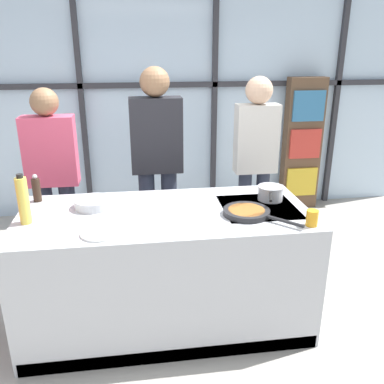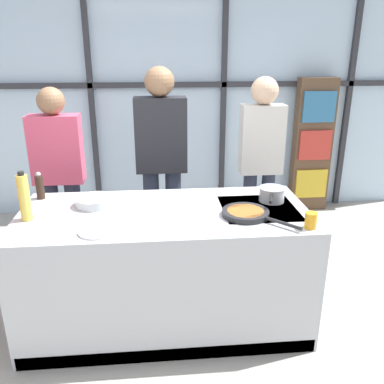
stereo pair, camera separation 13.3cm
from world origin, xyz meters
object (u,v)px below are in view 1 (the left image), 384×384
Objects in this scene: spectator_center_right at (255,156)px; spectator_far_left at (53,172)px; mixing_bowl at (94,203)px; pepper_grinder at (36,189)px; oil_bottle at (23,200)px; saucepan at (270,193)px; white_plate at (100,233)px; juice_glass_near at (312,218)px; spectator_center_left at (157,157)px; frying_pan at (247,212)px.

spectator_far_left is at bearing 0.00° from spectator_center_right.
mixing_bowl is 1.29× the size of pepper_grinder.
spectator_far_left is at bearing 89.96° from oil_bottle.
saucepan is at bearing 81.72° from spectator_center_right.
spectator_far_left reaches higher than white_plate.
pepper_grinder is 2.00× the size of juice_glass_near.
mixing_bowl is at bearing 56.73° from spectator_center_left.
frying_pan is at bearing 117.64° from spectator_center_left.
spectator_center_right reaches higher than oil_bottle.
mixing_bowl is at bearing 27.93° from oil_bottle.
oil_bottle is at bearing 28.26° from spectator_center_right.
spectator_far_left is 0.58m from pepper_grinder.
pepper_grinder is (-0.42, 0.18, 0.06)m from mixing_bowl.
frying_pan is (-0.36, -1.05, -0.10)m from spectator_center_right.
white_plate is (-0.42, -1.21, -0.14)m from spectator_center_left.
oil_bottle is at bearing 47.06° from spectator_center_left.
spectator_far_left is 1.79m from frying_pan.
oil_bottle is 1.84m from juice_glass_near.
frying_pan is 1.08m from mixing_bowl.
saucepan is 1.29m from mixing_bowl.
saucepan is 1.03× the size of oil_bottle.
saucepan is 3.28× the size of juice_glass_near.
spectator_far_left is at bearing 144.27° from frying_pan.
spectator_far_left reaches higher than frying_pan.
mixing_bowl is at bearing 178.39° from saucepan.
white_plate is (-0.97, -0.17, -0.01)m from frying_pan.
mixing_bowl is at bearing 28.36° from spectator_center_right.
oil_bottle is (-0.41, -0.22, 0.12)m from mixing_bowl.
mixing_bowl is 0.81× the size of oil_bottle.
juice_glass_near is (0.00, -1.27, -0.07)m from spectator_center_right.
pepper_grinder reaches higher than white_plate.
frying_pan is 1.36× the size of saucepan.
mixing_bowl is 1.49m from juice_glass_near.
saucepan reaches higher than juice_glass_near.
spectator_center_right is 1.27m from juice_glass_near.
saucepan is at bearing 19.02° from white_plate.
spectator_center_left reaches higher than saucepan.
pepper_grinder is at bearing 32.29° from spectator_center_left.
pepper_grinder is at bearing 88.94° from spectator_far_left.
mixing_bowl is (-0.07, 0.45, 0.03)m from white_plate.
white_plate is at bearing 70.74° from spectator_center_left.
spectator_far_left is 7.07× the size of white_plate.
frying_pan is 1.99× the size of white_plate.
juice_glass_near is (1.81, -1.27, 0.00)m from spectator_far_left.
oil_bottle is (-0.91, -0.97, 0.01)m from spectator_center_left.
spectator_far_left is 0.91m from spectator_center_left.
spectator_far_left is at bearing 154.95° from saucepan.
spectator_center_left reaches higher than frying_pan.
frying_pan is 0.35m from saucepan.
pepper_grinder is (-1.46, 0.47, 0.07)m from frying_pan.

